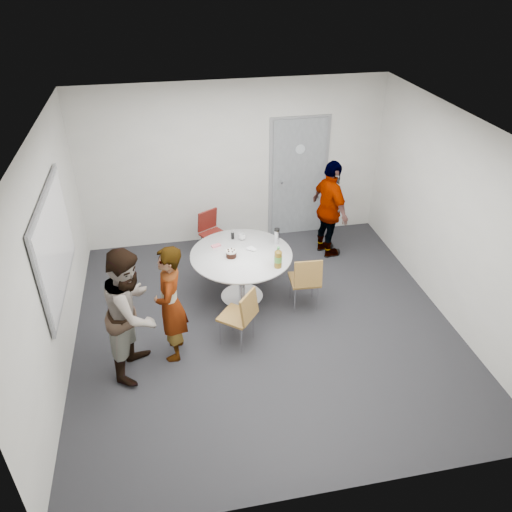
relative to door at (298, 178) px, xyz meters
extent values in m
plane|color=#242428|center=(-1.10, -2.48, -1.03)|extent=(5.00, 5.00, 0.00)
plane|color=silver|center=(-1.10, -2.48, 1.67)|extent=(5.00, 5.00, 0.00)
plane|color=beige|center=(-1.10, 0.02, 0.32)|extent=(5.00, 0.00, 5.00)
plane|color=beige|center=(-3.60, -2.48, 0.32)|extent=(0.00, 5.00, 5.00)
plane|color=beige|center=(1.40, -2.48, 0.32)|extent=(0.00, 5.00, 5.00)
plane|color=beige|center=(-1.10, -4.98, 0.32)|extent=(5.00, 0.00, 5.00)
cube|color=slate|center=(0.00, -0.01, 0.00)|extent=(0.90, 0.05, 2.05)
cube|color=gray|center=(0.00, 0.01, 0.00)|extent=(1.02, 0.04, 2.12)
cylinder|color=#B2BFC6|center=(0.00, -0.04, 0.52)|extent=(0.16, 0.01, 0.16)
cylinder|color=silver|center=(-0.32, -0.07, -0.01)|extent=(0.04, 0.14, 0.04)
cube|color=gray|center=(-3.56, -2.28, 0.42)|extent=(0.03, 1.90, 1.25)
cube|color=white|center=(-3.54, -2.28, 0.42)|extent=(0.01, 1.78, 1.13)
cylinder|color=white|center=(-1.29, -1.78, -0.30)|extent=(1.43, 1.43, 0.03)
cylinder|color=silver|center=(-1.29, -1.78, -0.66)|extent=(0.09, 0.09, 0.69)
cylinder|color=silver|center=(-1.29, -1.78, -1.01)|extent=(0.61, 0.61, 0.02)
cylinder|color=white|center=(-1.44, -1.85, -0.28)|extent=(0.19, 0.19, 0.01)
cylinder|color=black|center=(-1.44, -1.85, -0.24)|extent=(0.15, 0.15, 0.08)
cylinder|color=white|center=(-1.44, -1.85, -0.19)|extent=(0.15, 0.15, 0.02)
cylinder|color=olive|center=(-0.87, -2.21, -0.17)|extent=(0.10, 0.10, 0.23)
cylinder|color=#55993D|center=(-0.87, -2.21, -0.16)|extent=(0.11, 0.11, 0.09)
cone|color=olive|center=(-0.87, -2.21, -0.02)|extent=(0.10, 0.10, 0.05)
cylinder|color=#4BA853|center=(-0.87, -2.21, 0.01)|extent=(0.04, 0.04, 0.02)
imported|color=white|center=(-1.22, -1.39, -0.24)|extent=(0.16, 0.16, 0.09)
cylinder|color=black|center=(-1.35, -1.34, -0.23)|extent=(0.05, 0.05, 0.12)
cylinder|color=silver|center=(-0.74, -1.59, -0.18)|extent=(0.08, 0.08, 0.20)
cylinder|color=black|center=(-0.74, -1.59, -0.07)|extent=(0.08, 0.08, 0.03)
cube|color=pink|center=(-1.61, -1.51, -0.27)|extent=(0.15, 0.11, 0.02)
ellipsoid|color=white|center=(-1.14, -1.71, -0.27)|extent=(0.18, 0.18, 0.03)
cube|color=brown|center=(-1.52, -2.72, -0.61)|extent=(0.54, 0.54, 0.03)
cube|color=brown|center=(-1.38, -2.84, -0.40)|extent=(0.30, 0.34, 0.37)
cylinder|color=silver|center=(-1.55, -2.50, -0.82)|extent=(0.02, 0.02, 0.41)
cylinder|color=silver|center=(-1.74, -2.74, -0.82)|extent=(0.02, 0.02, 0.41)
cylinder|color=silver|center=(-1.30, -2.70, -0.82)|extent=(0.02, 0.02, 0.41)
cylinder|color=silver|center=(-1.50, -2.94, -0.82)|extent=(0.02, 0.02, 0.41)
cube|color=brown|center=(-0.46, -2.13, -0.60)|extent=(0.43, 0.43, 0.03)
cube|color=brown|center=(-0.48, -2.32, -0.38)|extent=(0.39, 0.11, 0.38)
cylinder|color=silver|center=(-0.29, -1.98, -0.81)|extent=(0.02, 0.02, 0.43)
cylinder|color=silver|center=(-0.61, -1.96, -0.81)|extent=(0.02, 0.02, 0.43)
cylinder|color=silver|center=(-0.31, -2.30, -0.81)|extent=(0.02, 0.02, 0.43)
cylinder|color=silver|center=(-0.64, -2.28, -0.81)|extent=(0.02, 0.02, 0.43)
cube|color=#601913|center=(-1.54, -0.58, -0.63)|extent=(0.51, 0.51, 0.03)
cube|color=#601913|center=(-1.62, -0.42, -0.42)|extent=(0.35, 0.24, 0.36)
cylinder|color=silver|center=(-1.59, -0.78, -0.83)|extent=(0.02, 0.02, 0.40)
cylinder|color=silver|center=(-1.33, -0.63, -0.83)|extent=(0.02, 0.02, 0.40)
cylinder|color=silver|center=(-1.74, -0.52, -0.83)|extent=(0.02, 0.02, 0.40)
cylinder|color=silver|center=(-1.48, -0.37, -0.83)|extent=(0.02, 0.02, 0.40)
imported|color=#A5C6EA|center=(-2.32, -2.78, -0.26)|extent=(0.44, 0.60, 1.54)
imported|color=white|center=(-2.76, -2.92, -0.20)|extent=(0.85, 0.96, 1.66)
imported|color=black|center=(0.30, -0.85, -0.21)|extent=(0.59, 1.02, 1.63)
camera|label=1|loc=(-2.24, -7.61, 3.37)|focal=35.00mm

